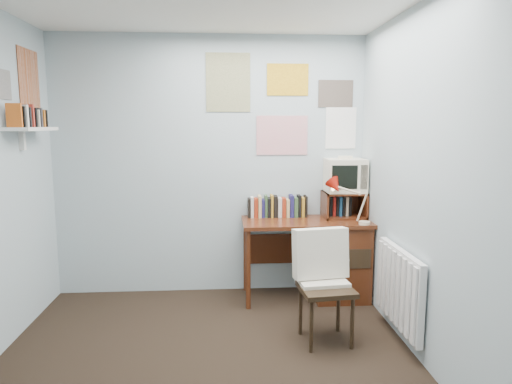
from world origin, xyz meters
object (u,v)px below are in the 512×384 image
crt_tv (345,174)px  radiator (399,288)px  desk_chair (326,289)px  desk_lamp (365,204)px  tv_riser (344,205)px  desk (333,256)px  wall_shelf (32,129)px

crt_tv → radiator: crt_tv is taller
desk_chair → desk_lamp: bearing=48.4°
desk_chair → crt_tv: (0.40, 1.04, 0.77)m
desk_chair → tv_riser: size_ratio=2.08×
desk_lamp → tv_riser: bearing=102.4°
tv_riser → desk: bearing=-137.0°
crt_tv → desk_lamp: bearing=-73.6°
tv_riser → crt_tv: bearing=72.7°
desk_lamp → tv_riser: (-0.11, 0.33, -0.06)m
desk_chair → crt_tv: 1.35m
desk → desk_chair: desk_chair is taller
desk_lamp → wall_shelf: (-2.80, -0.16, 0.68)m
tv_riser → wall_shelf: bearing=-169.7°
desk → crt_tv: (0.12, 0.13, 0.78)m
desk_chair → crt_tv: bearing=63.2°
desk_lamp → radiator: (0.06, -0.71, -0.52)m
radiator → wall_shelf: bearing=169.1°
desk_chair → radiator: bearing=-7.8°
crt_tv → wall_shelf: bearing=-168.7°
desk → crt_tv: crt_tv is taller
desk → radiator: 0.97m
tv_riser → wall_shelf: size_ratio=0.65×
tv_riser → wall_shelf: wall_shelf is taller
tv_riser → radiator: bearing=-80.7°
wall_shelf → crt_tv: bearing=10.7°
desk → desk_chair: size_ratio=1.44×
tv_riser → crt_tv: 0.30m
crt_tv → radiator: 1.32m
desk → desk_lamp: (0.22, -0.22, 0.54)m
crt_tv → radiator: bearing=-80.6°
desk_lamp → tv_riser: desk_lamp is taller
desk → wall_shelf: (-2.57, -0.38, 1.21)m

